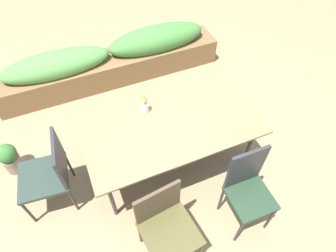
# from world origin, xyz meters

# --- Properties ---
(ground_plane) EXTENTS (12.00, 12.00, 0.00)m
(ground_plane) POSITION_xyz_m (0.00, 0.00, 0.00)
(ground_plane) COLOR #9E7F5B
(dining_table) EXTENTS (1.86, 1.16, 0.73)m
(dining_table) POSITION_xyz_m (0.03, 0.03, 0.69)
(dining_table) COLOR #8C704C
(dining_table) RESTS_ON ground
(chair_near_left) EXTENTS (0.52, 0.52, 0.87)m
(chair_near_left) POSITION_xyz_m (-0.40, -0.93, 0.50)
(chair_near_left) COLOR brown
(chair_near_left) RESTS_ON ground
(chair_end_left) EXTENTS (0.53, 0.53, 0.91)m
(chair_end_left) POSITION_xyz_m (-1.27, 0.02, 0.52)
(chair_end_left) COLOR #2C3B35
(chair_end_left) RESTS_ON ground
(chair_near_right) EXTENTS (0.41, 0.41, 1.00)m
(chair_near_right) POSITION_xyz_m (0.45, -0.93, 0.56)
(chair_near_right) COLOR #263D29
(chair_near_right) RESTS_ON ground
(flower_vase) EXTENTS (0.08, 0.08, 0.25)m
(flower_vase) POSITION_xyz_m (-0.15, 0.23, 0.81)
(flower_vase) COLOR silver
(flower_vase) RESTS_ON dining_table
(planter_box) EXTENTS (3.36, 0.53, 0.72)m
(planter_box) POSITION_xyz_m (-0.17, 1.74, 0.33)
(planter_box) COLOR brown
(planter_box) RESTS_ON ground
(potted_plant) EXTENTS (0.23, 0.23, 0.43)m
(potted_plant) POSITION_xyz_m (-1.73, 0.60, 0.22)
(potted_plant) COLOR gray
(potted_plant) RESTS_ON ground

